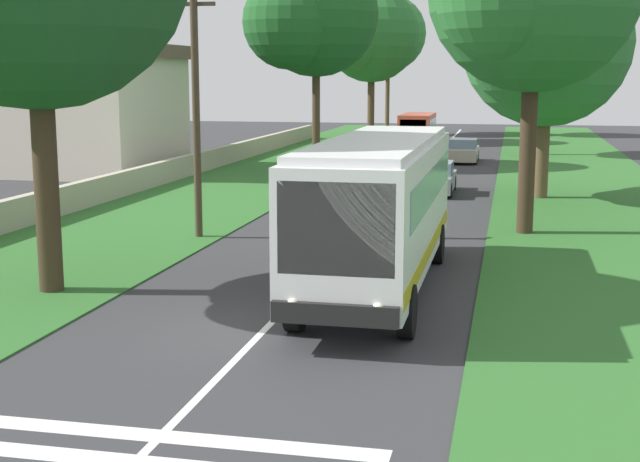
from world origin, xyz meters
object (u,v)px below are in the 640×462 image
Objects in this scene: trailing_minibus_0 at (417,128)px; roadside_tree_right_2 at (529,68)px; trailing_car_0 at (434,179)px; trailing_car_2 at (463,151)px; trailing_car_1 at (385,161)px; roadside_tree_left_0 at (369,37)px; roadside_building at (79,107)px; roadside_tree_left_2 at (386,36)px; roadside_tree_right_0 at (530,39)px; utility_pole at (196,109)px; coach_bus at (380,204)px; roadside_tree_left_1 at (310,17)px; roadside_tree_right_1 at (543,46)px.

roadside_tree_right_2 reaches higher than trailing_minibus_0.
trailing_car_0 is 14.84m from trailing_car_2.
trailing_car_0 is at bearing -157.18° from trailing_car_1.
trailing_car_1 is 0.72× the size of trailing_minibus_0.
trailing_car_2 is at bearing -150.38° from roadside_tree_left_0.
trailing_car_1 is 0.36× the size of roadside_tree_left_0.
trailing_car_1 is 0.48× the size of roadside_tree_right_2.
roadside_building reaches higher than trailing_car_0.
roadside_tree_left_2 is at bearing 18.78° from trailing_car_2.
roadside_tree_right_0 is 28.76m from roadside_building.
roadside_tree_right_0 is at bearing -109.60° from trailing_minibus_0.
roadside_tree_left_0 is 1.49× the size of utility_pole.
utility_pole is at bearing -178.44° from roadside_tree_left_0.
roadside_tree_left_0 reaches higher than roadside_tree_right_0.
trailing_car_1 is 1.00× the size of trailing_car_2.
roadside_building is at bearing 145.09° from roadside_tree_right_2.
trailing_car_1 is 20.96m from utility_pole.
trailing_car_0 and trailing_car_1 have the same top height.
coach_bus is at bearing -130.73° from utility_pole.
coach_bus is 18.50m from trailing_car_0.
roadside_tree_left_2 is 1.13× the size of roadside_tree_right_0.
roadside_tree_left_1 is 23.42m from utility_pole.
coach_bus is 0.94× the size of roadside_tree_left_0.
roadside_tree_right_0 is (10.14, -12.27, -0.90)m from roadside_tree_left_1.
roadside_tree_right_0 is at bearing 179.06° from roadside_tree_right_2.
trailing_car_0 is 0.54× the size of utility_pole.
trailing_car_2 is (7.02, -3.77, 0.00)m from trailing_car_1.
trailing_car_1 is at bearing -171.96° from roadside_tree_left_2.
roadside_tree_left_2 is at bearing 15.99° from trailing_minibus_0.
roadside_tree_right_1 is (-8.36, -7.76, 5.77)m from trailing_car_1.
roadside_tree_left_1 reaches higher than utility_pole.
roadside_tree_left_2 reaches higher than roadside_tree_right_1.
trailing_car_2 is at bearing 170.86° from roadside_tree_right_2.
roadside_tree_left_1 is 13.79m from roadside_building.
roadside_tree_right_2 is (1.64, -12.26, -2.76)m from roadside_tree_left_2.
roadside_tree_left_1 reaches higher than trailing_minibus_0.
roadside_tree_right_2 reaches higher than trailing_car_1.
roadside_tree_right_0 is 1.05× the size of roadside_tree_right_1.
roadside_tree_left_0 reaches higher than trailing_minibus_0.
roadside_tree_left_1 is 32.68m from roadside_tree_right_2.
trailing_car_2 is (14.83, -0.48, 0.00)m from trailing_car_0.
roadside_tree_right_0 is 1.18× the size of roadside_tree_right_2.
trailing_car_0 is 0.43× the size of roadside_tree_right_1.
trailing_minibus_0 is (15.36, -0.10, 0.88)m from trailing_car_1.
trailing_car_2 is 0.72× the size of trailing_minibus_0.
roadside_tree_left_2 reaches higher than coach_bus.
trailing_car_2 is at bearing -65.08° from roadside_building.
trailing_minibus_0 is 0.59× the size of roadside_tree_right_1.
trailing_car_2 is 16.91m from roadside_tree_right_1.
roadside_tree_right_2 is at bearing -82.38° from roadside_tree_left_2.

